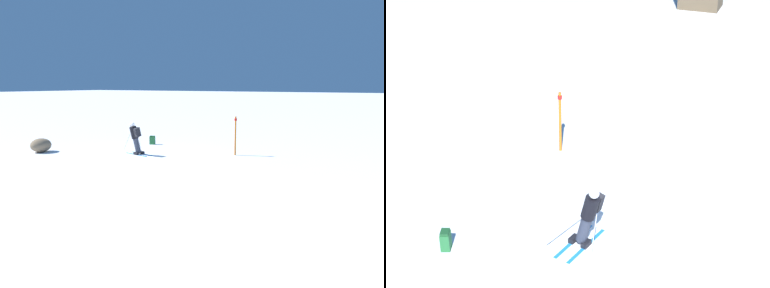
% 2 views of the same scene
% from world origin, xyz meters
% --- Properties ---
extents(ground_plane, '(300.00, 300.00, 0.00)m').
position_xyz_m(ground_plane, '(0.00, 0.00, 0.00)').
color(ground_plane, white).
extents(skier, '(1.29, 1.63, 1.68)m').
position_xyz_m(skier, '(-0.56, -0.02, 0.92)').
color(skier, '#1E7AC6').
rests_on(skier, ground).
extents(spare_backpack, '(0.31, 0.36, 0.50)m').
position_xyz_m(spare_backpack, '(-3.66, -1.31, 0.24)').
color(spare_backpack, '#236633').
rests_on(spare_backpack, ground).
extents(trail_marker, '(0.13, 0.13, 1.91)m').
position_xyz_m(trail_marker, '(-3.03, 4.21, 1.05)').
color(trail_marker, orange).
rests_on(trail_marker, ground).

